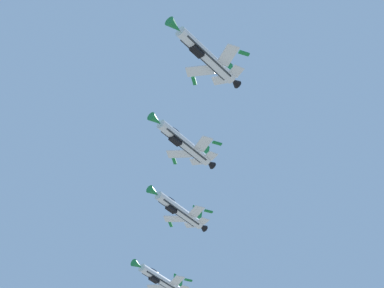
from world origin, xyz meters
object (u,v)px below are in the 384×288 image
Objects in this scene: fighter_jet_left_wing at (205,55)px; fighter_jet_right_outer at (161,279)px; fighter_jet_left_outer at (178,210)px; fighter_jet_right_wing at (183,142)px.

fighter_jet_left_wing reaches higher than fighter_jet_right_outer.
fighter_jet_left_outer is at bearing -43.74° from fighter_jet_left_wing.
fighter_jet_right_wing is 38.80m from fighter_jet_right_outer.
fighter_jet_right_outer is (2.07, 58.51, -2.20)m from fighter_jet_left_wing.
fighter_jet_right_wing is at bearing 132.94° from fighter_jet_left_outer.
fighter_jet_left_outer is (2.48, 39.17, 1.10)m from fighter_jet_left_wing.
fighter_jet_right_outer is (-0.41, 19.33, -3.30)m from fighter_jet_left_outer.
fighter_jet_right_outer is at bearing -42.15° from fighter_jet_left_wing.
fighter_jet_left_outer reaches higher than fighter_jet_right_wing.
fighter_jet_left_outer reaches higher than fighter_jet_left_wing.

